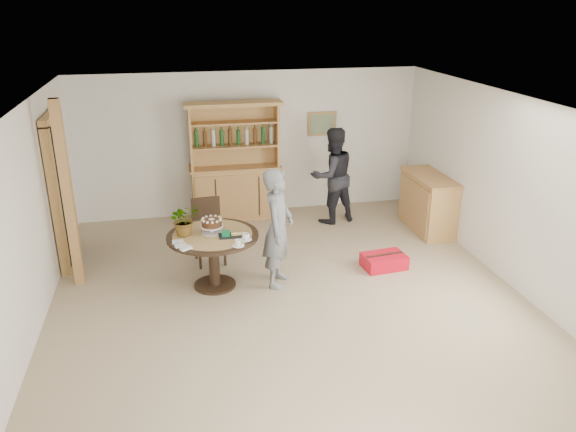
% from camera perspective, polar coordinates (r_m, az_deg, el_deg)
% --- Properties ---
extents(ground, '(7.00, 7.00, 0.00)m').
position_cam_1_polar(ground, '(7.18, 0.43, -9.07)').
color(ground, tan).
rests_on(ground, ground).
extents(room_shell, '(6.04, 7.04, 2.52)m').
position_cam_1_polar(room_shell, '(6.49, 0.48, 4.36)').
color(room_shell, white).
rests_on(room_shell, ground).
extents(doorway, '(0.13, 1.10, 2.18)m').
position_cam_1_polar(doorway, '(8.59, -22.14, 2.58)').
color(doorway, black).
rests_on(doorway, ground).
extents(pine_post, '(0.12, 0.12, 2.50)m').
position_cam_1_polar(pine_post, '(7.75, -21.48, 1.88)').
color(pine_post, '#B97B4D').
rests_on(pine_post, ground).
extents(hutch, '(1.62, 0.54, 2.04)m').
position_cam_1_polar(hutch, '(9.80, -5.36, 3.70)').
color(hutch, tan).
rests_on(hutch, ground).
extents(sideboard, '(0.54, 1.26, 0.94)m').
position_cam_1_polar(sideboard, '(9.56, 14.03, 1.32)').
color(sideboard, tan).
rests_on(sideboard, ground).
extents(dining_table, '(1.20, 1.20, 0.76)m').
position_cam_1_polar(dining_table, '(7.44, -7.61, -2.92)').
color(dining_table, black).
rests_on(dining_table, ground).
extents(dining_chair, '(0.46, 0.46, 0.95)m').
position_cam_1_polar(dining_chair, '(8.23, -8.14, -1.05)').
color(dining_chair, black).
rests_on(dining_chair, ground).
extents(birthday_cake, '(0.30, 0.30, 0.20)m').
position_cam_1_polar(birthday_cake, '(7.38, -7.75, -0.79)').
color(birthday_cake, white).
rests_on(birthday_cake, dining_table).
extents(flower_vase, '(0.47, 0.44, 0.42)m').
position_cam_1_polar(flower_vase, '(7.33, -10.51, -0.36)').
color(flower_vase, '#3F7233').
rests_on(flower_vase, dining_table).
extents(gift_tray, '(0.30, 0.20, 0.08)m').
position_cam_1_polar(gift_tray, '(7.27, -5.91, -1.87)').
color(gift_tray, black).
rests_on(gift_tray, dining_table).
extents(coffee_cup_a, '(0.15, 0.15, 0.09)m').
position_cam_1_polar(coffee_cup_a, '(7.14, -4.30, -2.14)').
color(coffee_cup_a, white).
rests_on(coffee_cup_a, dining_table).
extents(coffee_cup_b, '(0.15, 0.15, 0.08)m').
position_cam_1_polar(coffee_cup_b, '(6.97, -5.08, -2.79)').
color(coffee_cup_b, white).
rests_on(coffee_cup_b, dining_table).
extents(napkins, '(0.24, 0.33, 0.03)m').
position_cam_1_polar(napkins, '(7.07, -10.78, -2.93)').
color(napkins, white).
rests_on(napkins, dining_table).
extents(teen_boy, '(0.59, 0.70, 1.62)m').
position_cam_1_polar(teen_boy, '(7.37, -1.03, -1.24)').
color(teen_boy, slate).
rests_on(teen_boy, ground).
extents(adult_person, '(0.94, 0.81, 1.65)m').
position_cam_1_polar(adult_person, '(9.55, 4.53, 4.11)').
color(adult_person, black).
rests_on(adult_person, ground).
extents(red_suitcase, '(0.64, 0.46, 0.21)m').
position_cam_1_polar(red_suitcase, '(8.20, 9.73, -4.54)').
color(red_suitcase, red).
rests_on(red_suitcase, ground).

